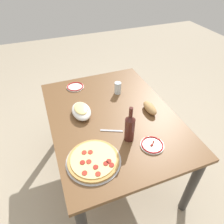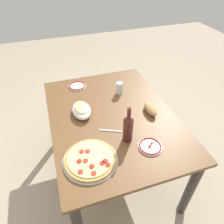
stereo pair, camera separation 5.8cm
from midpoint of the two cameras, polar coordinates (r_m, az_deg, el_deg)
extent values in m
plane|color=tan|center=(2.23, 0.78, -15.21)|extent=(8.00, 8.00, 0.00)
cube|color=brown|center=(1.69, 0.99, -1.18)|extent=(1.34, 1.00, 0.03)
cylinder|color=#33302D|center=(1.81, 21.86, -19.36)|extent=(0.07, 0.07, 0.70)
cylinder|color=#33302D|center=(2.49, 5.89, 3.32)|extent=(0.07, 0.07, 0.70)
cylinder|color=#33302D|center=(2.34, -14.31, -0.76)|extent=(0.07, 0.07, 0.70)
cylinder|color=#B7B7BC|center=(1.37, -4.78, -13.26)|extent=(0.36, 0.36, 0.01)
cylinder|color=tan|center=(1.36, -4.81, -12.95)|extent=(0.33, 0.33, 0.02)
cylinder|color=#EFD684|center=(1.35, -4.83, -12.65)|extent=(0.29, 0.29, 0.01)
cylinder|color=#B22D1E|center=(1.29, -7.46, -16.20)|extent=(0.03, 0.03, 0.00)
cylinder|color=maroon|center=(1.31, -4.34, -14.87)|extent=(0.03, 0.03, 0.00)
cylinder|color=maroon|center=(1.34, -7.89, -13.45)|extent=(0.03, 0.03, 0.00)
cylinder|color=#B22D1E|center=(1.33, -6.13, -13.34)|extent=(0.03, 0.03, 0.00)
cylinder|color=maroon|center=(1.32, -1.44, -14.05)|extent=(0.03, 0.03, 0.00)
cylinder|color=#B22D1E|center=(1.38, -7.28, -10.84)|extent=(0.03, 0.03, 0.00)
cylinder|color=maroon|center=(1.33, -0.57, -13.48)|extent=(0.03, 0.03, 0.00)
cylinder|color=maroon|center=(1.31, 0.15, -14.52)|extent=(0.03, 0.03, 0.00)
cylinder|color=#B22D1E|center=(1.28, -3.77, -16.67)|extent=(0.03, 0.03, 0.00)
cylinder|color=#B22D1E|center=(1.38, -5.59, -10.83)|extent=(0.03, 0.03, 0.00)
ellipsoid|color=white|center=(1.69, -7.51, 0.50)|extent=(0.24, 0.15, 0.07)
ellipsoid|color=#AD2819|center=(1.68, -7.54, 0.82)|extent=(0.20, 0.12, 0.03)
ellipsoid|color=#EFD684|center=(1.67, -7.60, 1.30)|extent=(0.17, 0.10, 0.02)
cylinder|color=#471E19|center=(1.43, 5.61, -5.05)|extent=(0.07, 0.07, 0.19)
cone|color=#471E19|center=(1.35, 5.90, -1.81)|extent=(0.07, 0.07, 0.03)
cylinder|color=#471E19|center=(1.32, 6.04, -0.19)|extent=(0.03, 0.03, 0.07)
cylinder|color=silver|center=(1.90, 2.95, 6.66)|extent=(0.06, 0.06, 0.11)
cylinder|color=white|center=(2.04, -8.79, 7.10)|extent=(0.17, 0.17, 0.01)
torus|color=red|center=(2.04, -8.81, 7.29)|extent=(0.16, 0.16, 0.01)
cylinder|color=white|center=(1.46, 11.71, -9.47)|extent=(0.16, 0.16, 0.01)
torus|color=red|center=(1.46, 11.75, -9.26)|extent=(0.15, 0.15, 0.01)
cube|color=#AD2819|center=(1.47, 12.16, -8.43)|extent=(0.01, 0.01, 0.01)
cube|color=#AD2819|center=(1.45, 11.55, -9.37)|extent=(0.01, 0.01, 0.01)
cube|color=#AD2819|center=(1.46, 11.76, -9.18)|extent=(0.01, 0.01, 0.01)
ellipsoid|color=tan|center=(1.72, 11.58, 0.80)|extent=(0.18, 0.07, 0.07)
cube|color=#B7B7BC|center=(1.54, 0.62, -5.23)|extent=(0.08, 0.16, 0.00)
camera|label=1|loc=(0.03, -88.99, 0.84)|focal=32.83mm
camera|label=2|loc=(0.03, 91.01, -0.84)|focal=32.83mm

